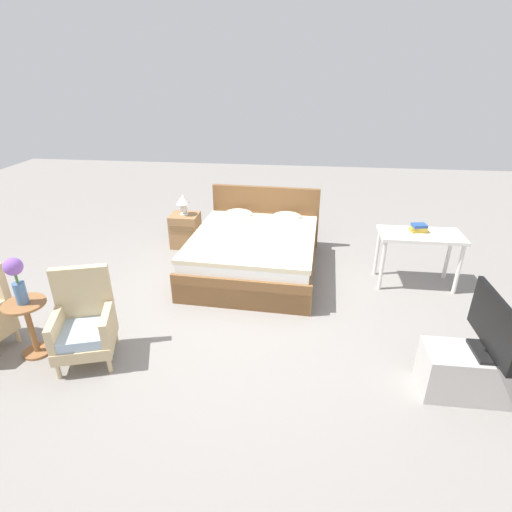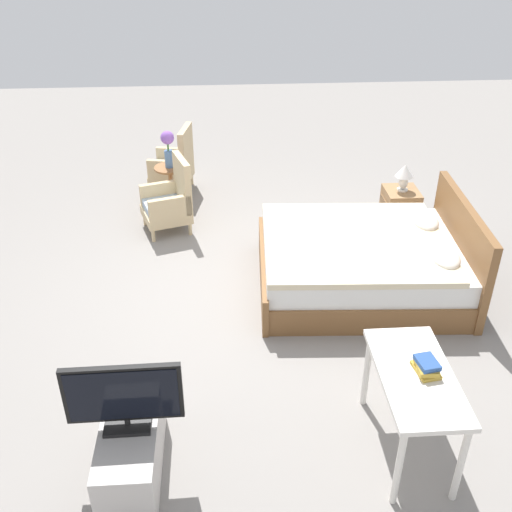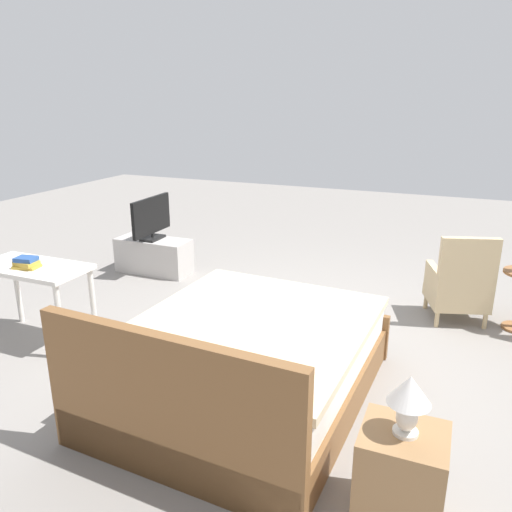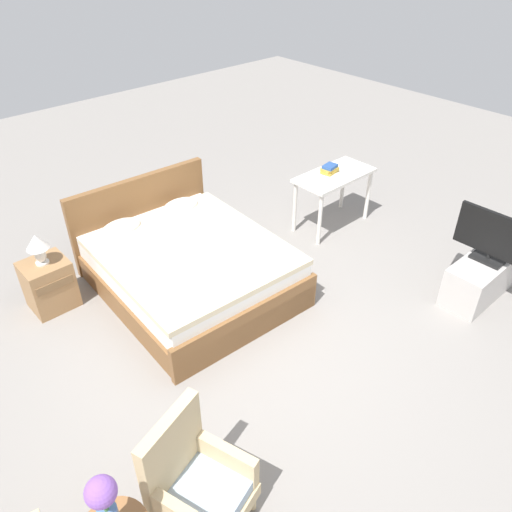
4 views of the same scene
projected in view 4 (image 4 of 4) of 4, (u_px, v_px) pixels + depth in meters
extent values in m
plane|color=gray|center=(261.00, 344.00, 4.77)|extent=(16.00, 16.00, 0.00)
cube|color=brown|center=(191.00, 279.00, 5.38)|extent=(1.78, 2.17, 0.28)
cube|color=white|center=(189.00, 259.00, 5.23)|extent=(1.71, 2.09, 0.24)
cube|color=beige|center=(192.00, 251.00, 5.09)|extent=(1.75, 1.92, 0.06)
cube|color=brown|center=(141.00, 215.00, 5.82)|extent=(1.71, 0.17, 0.96)
cube|color=brown|center=(249.00, 325.00, 4.70)|extent=(1.71, 0.15, 0.40)
ellipsoid|color=white|center=(121.00, 227.00, 5.39)|extent=(0.45, 0.30, 0.14)
ellipsoid|color=white|center=(181.00, 206.00, 5.78)|extent=(0.45, 0.30, 0.14)
cylinder|color=#CCB284|center=(253.00, 501.00, 3.43)|extent=(0.04, 0.04, 0.16)
cylinder|color=#CCB284|center=(198.00, 470.00, 3.62)|extent=(0.04, 0.04, 0.16)
cube|color=#CCB284|center=(205.00, 502.00, 3.28)|extent=(0.68, 0.68, 0.12)
cube|color=#A3B7CC|center=(204.00, 493.00, 3.21)|extent=(0.62, 0.62, 0.10)
cube|color=#CCB284|center=(172.00, 452.00, 3.15)|extent=(0.54, 0.24, 0.64)
cube|color=#CCB284|center=(224.00, 457.00, 3.33)|extent=(0.22, 0.51, 0.26)
cylinder|color=#477538|center=(105.00, 505.00, 2.61)|extent=(0.02, 0.02, 0.10)
sphere|color=#8956B7|center=(101.00, 492.00, 2.54)|extent=(0.17, 0.17, 0.17)
cube|color=#997047|center=(49.00, 284.00, 5.09)|extent=(0.44, 0.40, 0.54)
cube|color=brown|center=(55.00, 285.00, 4.91)|extent=(0.37, 0.01, 0.09)
cylinder|color=silver|center=(42.00, 262.00, 4.93)|extent=(0.13, 0.13, 0.02)
ellipsoid|color=silver|center=(40.00, 255.00, 4.88)|extent=(0.11, 0.11, 0.16)
cone|color=silver|center=(36.00, 242.00, 4.79)|extent=(0.22, 0.22, 0.15)
cube|color=#B7B2AD|center=(481.00, 277.00, 5.27)|extent=(0.96, 0.40, 0.44)
cube|color=black|center=(487.00, 259.00, 5.14)|extent=(0.20, 0.32, 0.03)
cylinder|color=black|center=(488.00, 256.00, 5.11)|extent=(0.04, 0.04, 0.05)
cube|color=black|center=(495.00, 235.00, 4.97)|extent=(0.06, 0.79, 0.46)
cube|color=black|center=(496.00, 234.00, 4.98)|extent=(0.02, 0.74, 0.41)
cylinder|color=silver|center=(320.00, 220.00, 5.99)|extent=(0.05, 0.05, 0.69)
cylinder|color=silver|center=(368.00, 195.00, 6.51)|extent=(0.05, 0.05, 0.69)
cylinder|color=silver|center=(295.00, 207.00, 6.25)|extent=(0.05, 0.05, 0.69)
cylinder|color=silver|center=(343.00, 184.00, 6.77)|extent=(0.05, 0.05, 0.69)
cube|color=silver|center=(335.00, 175.00, 6.17)|extent=(1.04, 0.52, 0.04)
cube|color=#B79333|center=(330.00, 172.00, 6.18)|extent=(0.23, 0.18, 0.03)
cube|color=#B79333|center=(330.00, 169.00, 6.17)|extent=(0.20, 0.14, 0.04)
cube|color=#284C8E|center=(330.00, 166.00, 6.14)|extent=(0.19, 0.16, 0.04)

